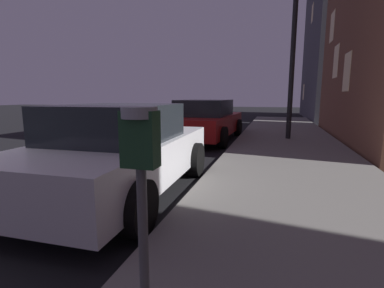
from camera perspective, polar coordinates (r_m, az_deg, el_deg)
sidewalk at (r=2.71m, az=24.59°, el=-24.46°), size 3.20×36.00×0.15m
parking_meter at (r=1.54m, az=-10.27°, el=-4.88°), size 0.19×0.19×1.35m
car_white at (r=4.62m, az=-14.37°, el=-1.35°), size 2.10×4.10×1.43m
car_red at (r=10.03m, az=2.78°, el=4.75°), size 2.18×4.60×1.43m
street_lamp at (r=10.21m, az=19.98°, el=21.62°), size 0.44×0.44×5.47m
building_far at (r=22.84m, az=31.73°, el=17.85°), size 6.84×10.01×10.72m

